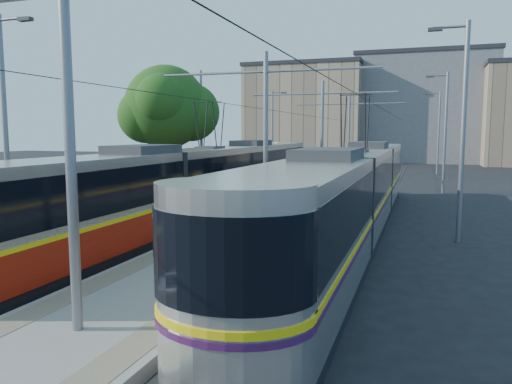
% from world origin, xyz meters
% --- Properties ---
extents(ground, '(160.00, 160.00, 0.00)m').
position_xyz_m(ground, '(0.00, 0.00, 0.00)').
color(ground, black).
rests_on(ground, ground).
extents(platform, '(4.00, 50.00, 0.30)m').
position_xyz_m(platform, '(0.00, 17.00, 0.15)').
color(platform, gray).
rests_on(platform, ground).
extents(tactile_strip_left, '(0.70, 50.00, 0.01)m').
position_xyz_m(tactile_strip_left, '(-1.45, 17.00, 0.30)').
color(tactile_strip_left, gray).
rests_on(tactile_strip_left, platform).
extents(tactile_strip_right, '(0.70, 50.00, 0.01)m').
position_xyz_m(tactile_strip_right, '(1.45, 17.00, 0.30)').
color(tactile_strip_right, gray).
rests_on(tactile_strip_right, platform).
extents(rails, '(8.71, 70.00, 0.03)m').
position_xyz_m(rails, '(0.00, 17.00, 0.02)').
color(rails, gray).
rests_on(rails, ground).
extents(tram_left, '(2.43, 30.47, 5.50)m').
position_xyz_m(tram_left, '(-3.60, 10.52, 1.71)').
color(tram_left, black).
rests_on(tram_left, ground).
extents(tram_right, '(2.43, 28.05, 5.50)m').
position_xyz_m(tram_right, '(3.60, 8.08, 1.86)').
color(tram_right, black).
rests_on(tram_right, ground).
extents(catenary, '(9.20, 70.00, 7.00)m').
position_xyz_m(catenary, '(0.00, 14.15, 4.52)').
color(catenary, slate).
rests_on(catenary, platform).
extents(street_lamps, '(15.18, 38.22, 8.00)m').
position_xyz_m(street_lamps, '(-0.00, 21.00, 4.18)').
color(street_lamps, slate).
rests_on(street_lamps, ground).
extents(shelter, '(0.96, 1.25, 2.45)m').
position_xyz_m(shelter, '(0.49, 14.74, 1.59)').
color(shelter, black).
rests_on(shelter, platform).
extents(tree, '(5.63, 5.20, 8.18)m').
position_xyz_m(tree, '(-8.67, 16.35, 5.53)').
color(tree, '#382314').
rests_on(tree, ground).
extents(building_left, '(16.32, 12.24, 13.65)m').
position_xyz_m(building_left, '(-10.00, 60.00, 6.83)').
color(building_left, tan).
rests_on(building_left, ground).
extents(building_centre, '(18.36, 14.28, 14.88)m').
position_xyz_m(building_centre, '(6.00, 64.00, 7.45)').
color(building_centre, slate).
rests_on(building_centre, ground).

